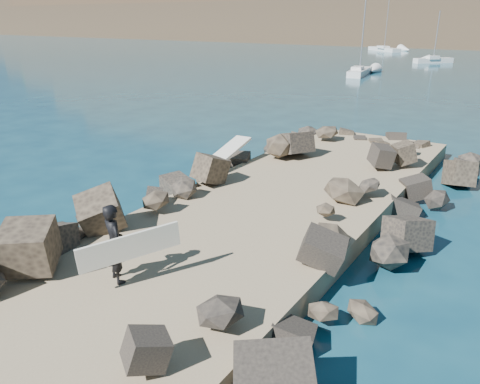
{
  "coord_description": "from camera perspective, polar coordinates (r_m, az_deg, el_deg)",
  "views": [
    {
      "loc": [
        6.37,
        -10.69,
        5.84
      ],
      "look_at": [
        0.0,
        -1.0,
        1.5
      ],
      "focal_mm": 35.0,
      "sensor_mm": 36.0,
      "label": 1
    }
  ],
  "objects": [
    {
      "name": "riprap_right",
      "position": [
        11.18,
        11.2,
        -8.44
      ],
      "size": [
        2.6,
        22.0,
        1.0
      ],
      "primitive_type": "cube",
      "color": "black",
      "rests_on": "ground"
    },
    {
      "name": "jetty",
      "position": [
        12.12,
        -2.62,
        -6.71
      ],
      "size": [
        6.0,
        26.0,
        0.6
      ],
      "primitive_type": "cube",
      "color": "#8C7759",
      "rests_on": "ground"
    },
    {
      "name": "surfer_with_board",
      "position": [
        10.0,
        -14.8,
        -6.13
      ],
      "size": [
        1.34,
        1.93,
        1.73
      ],
      "color": "black",
      "rests_on": "jetty"
    },
    {
      "name": "sailboat_a",
      "position": [
        53.44,
        14.35,
        14.0
      ],
      "size": [
        2.43,
        6.68,
        7.94
      ],
      "color": "silver",
      "rests_on": "ground"
    },
    {
      "name": "sailboat_e",
      "position": [
        93.89,
        17.15,
        16.3
      ],
      "size": [
        7.33,
        6.58,
        9.65
      ],
      "color": "silver",
      "rests_on": "ground"
    },
    {
      "name": "surfboard_resting",
      "position": [
        17.46,
        -1.61,
        4.56
      ],
      "size": [
        0.79,
        2.66,
        0.09
      ],
      "primitive_type": "cube",
      "rotation": [
        0.0,
        0.0,
        0.05
      ],
      "color": "white",
      "rests_on": "riprap_left"
    },
    {
      "name": "riprap_left",
      "position": [
        14.1,
        -11.03,
        -2.13
      ],
      "size": [
        2.6,
        22.0,
        1.0
      ],
      "primitive_type": "cube",
      "color": "black",
      "rests_on": "ground"
    },
    {
      "name": "sailboat_b",
      "position": [
        71.33,
        22.49,
        14.61
      ],
      "size": [
        4.62,
        4.91,
        6.83
      ],
      "color": "silver",
      "rests_on": "ground"
    },
    {
      "name": "ground",
      "position": [
        13.75,
        2.3,
        -4.64
      ],
      "size": [
        800.0,
        800.0,
        0.0
      ],
      "primitive_type": "plane",
      "color": "#0F384C",
      "rests_on": "ground"
    }
  ]
}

